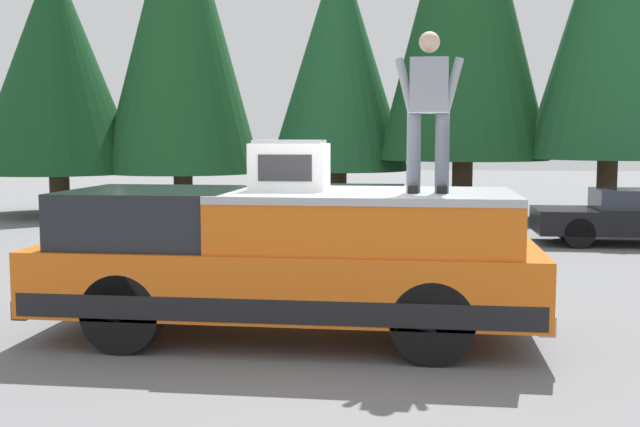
{
  "coord_description": "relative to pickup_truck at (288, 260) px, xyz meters",
  "views": [
    {
      "loc": [
        -8.43,
        -0.88,
        2.24
      ],
      "look_at": [
        0.56,
        0.29,
        1.35
      ],
      "focal_mm": 43.77,
      "sensor_mm": 36.0,
      "label": 1
    }
  ],
  "objects": [
    {
      "name": "ground_plane",
      "position": [
        -0.06,
        -0.59,
        -0.87
      ],
      "size": [
        90.0,
        90.0,
        0.0
      ],
      "primitive_type": "plane",
      "color": "slate"
    },
    {
      "name": "pickup_truck",
      "position": [
        0.0,
        0.0,
        0.0
      ],
      "size": [
        2.01,
        5.54,
        1.65
      ],
      "color": "orange",
      "rests_on": "ground"
    },
    {
      "name": "compressor_unit",
      "position": [
        0.11,
        -0.0,
        1.05
      ],
      "size": [
        0.65,
        0.84,
        0.56
      ],
      "color": "white",
      "rests_on": "pickup_truck"
    },
    {
      "name": "person_on_truck_bed",
      "position": [
        -0.14,
        -1.53,
        1.68
      ],
      "size": [
        0.29,
        0.72,
        1.69
      ],
      "color": "#4C515B",
      "rests_on": "pickup_truck"
    },
    {
      "name": "parked_car_black",
      "position": [
        8.38,
        -5.93,
        -0.29
      ],
      "size": [
        1.64,
        4.1,
        1.16
      ],
      "color": "black",
      "rests_on": "ground"
    },
    {
      "name": "parked_car_maroon",
      "position": [
        8.97,
        -0.05,
        -0.29
      ],
      "size": [
        1.64,
        4.1,
        1.16
      ],
      "color": "maroon",
      "rests_on": "ground"
    },
    {
      "name": "conifer_left",
      "position": [
        12.9,
        -6.34,
        4.56
      ],
      "size": [
        4.34,
        4.34,
        9.22
      ],
      "color": "#4C3826",
      "rests_on": "ground"
    },
    {
      "name": "conifer_center_right",
      "position": [
        14.56,
        0.99,
        3.69
      ],
      "size": [
        4.15,
        4.15,
        7.89
      ],
      "color": "#4C3826",
      "rests_on": "ground"
    },
    {
      "name": "conifer_right",
      "position": [
        13.54,
        5.44,
        4.64
      ],
      "size": [
        4.6,
        4.6,
        9.84
      ],
      "color": "#4C3826",
      "rests_on": "ground"
    },
    {
      "name": "conifer_far_right",
      "position": [
        12.84,
        8.92,
        3.43
      ],
      "size": [
        4.72,
        4.72,
        7.42
      ],
      "color": "#4C3826",
      "rests_on": "ground"
    }
  ]
}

